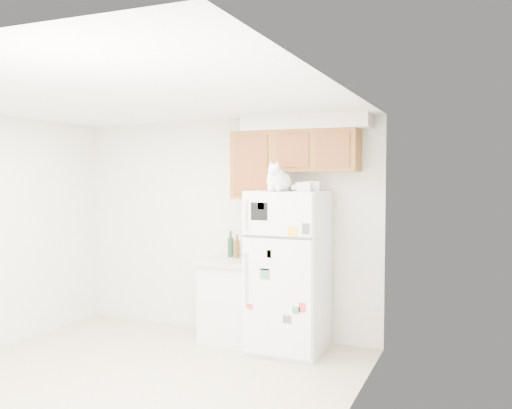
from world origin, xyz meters
The scene contains 9 objects.
ground_plane centered at (0.00, 0.00, -0.01)m, with size 3.80×4.00×0.01m, color #B9AE8F.
room_shell centered at (0.12, 0.24, 1.67)m, with size 3.84×4.04×2.52m.
refrigerator centered at (0.96, 1.61, 0.85)m, with size 0.76×0.78×1.70m.
base_counter centered at (0.27, 1.68, 0.46)m, with size 0.64×0.64×0.92m.
cat centered at (0.94, 1.35, 1.81)m, with size 0.30×0.43×0.30m.
storage_box_back centered at (1.18, 1.67, 1.75)m, with size 0.18×0.13×0.10m, color white.
storage_box_front centered at (1.17, 1.49, 1.74)m, with size 0.15×0.11×0.09m, color white.
bottle_green centered at (0.16, 1.85, 1.07)m, with size 0.07×0.07×0.30m, color #19381E, non-canonical shape.
bottle_amber centered at (0.27, 1.80, 1.06)m, with size 0.06×0.06×0.27m, color #593814, non-canonical shape.
Camera 1 is at (2.85, -3.77, 1.85)m, focal length 38.00 mm.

